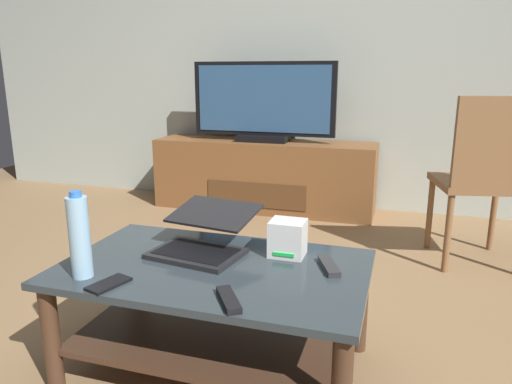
% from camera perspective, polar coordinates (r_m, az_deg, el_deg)
% --- Properties ---
extents(ground_plane, '(7.68, 7.68, 0.00)m').
position_cam_1_polar(ground_plane, '(2.07, -2.68, -17.23)').
color(ground_plane, olive).
extents(back_wall, '(6.40, 0.12, 2.80)m').
position_cam_1_polar(back_wall, '(3.97, 8.89, 18.63)').
color(back_wall, '#A8B2A8').
rests_on(back_wall, ground).
extents(coffee_table, '(1.09, 0.66, 0.41)m').
position_cam_1_polar(coffee_table, '(1.77, -4.89, -12.55)').
color(coffee_table, '#2D383D').
rests_on(coffee_table, ground).
extents(media_cabinet, '(1.75, 0.43, 0.55)m').
position_cam_1_polar(media_cabinet, '(3.82, 0.94, 2.02)').
color(media_cabinet, brown).
rests_on(media_cabinet, ground).
extents(television, '(1.13, 0.20, 0.61)m').
position_cam_1_polar(television, '(3.72, 0.88, 10.56)').
color(television, black).
rests_on(television, media_cabinet).
extents(dining_chair, '(0.52, 0.52, 0.96)m').
position_cam_1_polar(dining_chair, '(2.88, 25.68, 2.00)').
color(dining_chair, brown).
rests_on(dining_chair, ground).
extents(laptop, '(0.38, 0.41, 0.16)m').
position_cam_1_polar(laptop, '(1.83, -6.28, -5.32)').
color(laptop, black).
rests_on(laptop, coffee_table).
extents(router_box, '(0.13, 0.12, 0.14)m').
position_cam_1_polar(router_box, '(1.78, 3.82, -5.55)').
color(router_box, white).
rests_on(router_box, coffee_table).
extents(water_bottle_near, '(0.07, 0.07, 0.30)m').
position_cam_1_polar(water_bottle_near, '(1.68, -20.44, -5.04)').
color(water_bottle_near, '#99C6E5').
rests_on(water_bottle_near, coffee_table).
extents(cell_phone, '(0.11, 0.15, 0.01)m').
position_cam_1_polar(cell_phone, '(1.63, -17.28, -10.49)').
color(cell_phone, black).
rests_on(cell_phone, coffee_table).
extents(tv_remote, '(0.10, 0.16, 0.02)m').
position_cam_1_polar(tv_remote, '(1.70, 8.76, -8.80)').
color(tv_remote, '#2D2D30').
rests_on(tv_remote, coffee_table).
extents(soundbar_remote, '(0.13, 0.16, 0.02)m').
position_cam_1_polar(soundbar_remote, '(1.45, -3.30, -12.78)').
color(soundbar_remote, black).
rests_on(soundbar_remote, coffee_table).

